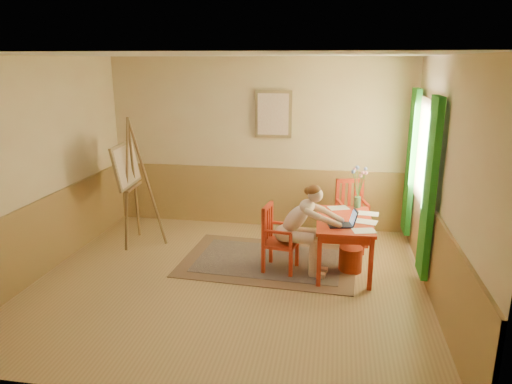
% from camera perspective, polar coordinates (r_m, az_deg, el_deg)
% --- Properties ---
extents(room, '(5.04, 4.54, 2.84)m').
position_cam_1_polar(room, '(5.72, -3.40, 2.03)').
color(room, tan).
rests_on(room, ground).
extents(wainscot, '(5.00, 4.50, 1.00)m').
position_cam_1_polar(wainscot, '(6.73, -1.75, -3.86)').
color(wainscot, tan).
rests_on(wainscot, room).
extents(window, '(0.12, 2.01, 2.20)m').
position_cam_1_polar(window, '(6.76, 19.28, 2.81)').
color(window, white).
rests_on(window, room).
extents(wall_portrait, '(0.60, 0.05, 0.76)m').
position_cam_1_polar(wall_portrait, '(7.73, 2.09, 9.35)').
color(wall_portrait, olive).
rests_on(wall_portrait, room).
extents(rug, '(2.48, 1.73, 0.02)m').
position_cam_1_polar(rug, '(6.75, 1.56, -8.29)').
color(rug, '#8C7251').
rests_on(rug, room).
extents(table, '(0.76, 1.22, 0.72)m').
position_cam_1_polar(table, '(6.38, 10.55, -4.00)').
color(table, red).
rests_on(table, room).
extents(chair_left, '(0.47, 0.46, 0.91)m').
position_cam_1_polar(chair_left, '(6.33, 2.59, -5.60)').
color(chair_left, red).
rests_on(chair_left, room).
extents(chair_back, '(0.53, 0.54, 0.98)m').
position_cam_1_polar(chair_back, '(7.41, 11.39, -2.40)').
color(chair_back, red).
rests_on(chair_back, room).
extents(figure, '(0.93, 0.46, 1.22)m').
position_cam_1_polar(figure, '(6.19, 5.54, -3.99)').
color(figure, beige).
rests_on(figure, room).
extents(laptop, '(0.39, 0.28, 0.21)m').
position_cam_1_polar(laptop, '(6.09, 10.60, -3.64)').
color(laptop, '#1E2338').
rests_on(laptop, table).
extents(papers, '(0.72, 1.16, 0.00)m').
position_cam_1_polar(papers, '(6.42, 12.28, -3.08)').
color(papers, white).
rests_on(papers, table).
extents(vase, '(0.25, 0.30, 0.59)m').
position_cam_1_polar(vase, '(6.82, 12.22, 0.39)').
color(vase, '#3F724C').
rests_on(vase, table).
extents(wastebasket, '(0.40, 0.40, 0.33)m').
position_cam_1_polar(wastebasket, '(6.53, 11.32, -7.92)').
color(wastebasket, '#9F2E15').
rests_on(wastebasket, room).
extents(easel, '(0.68, 0.87, 1.95)m').
position_cam_1_polar(easel, '(7.32, -15.07, 2.56)').
color(easel, brown).
rests_on(easel, room).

